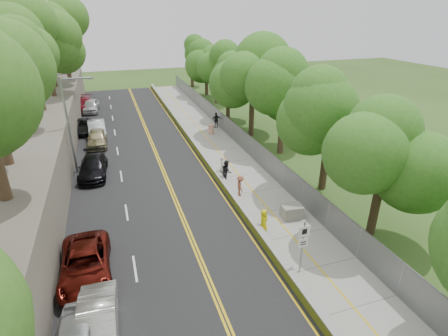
{
  "coord_description": "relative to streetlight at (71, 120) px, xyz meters",
  "views": [
    {
      "loc": [
        -7.34,
        -15.54,
        12.67
      ],
      "look_at": [
        0.5,
        8.0,
        1.4
      ],
      "focal_mm": 28.0,
      "sensor_mm": 36.0,
      "label": 1
    }
  ],
  "objects": [
    {
      "name": "ground",
      "position": [
        10.46,
        -14.0,
        -4.64
      ],
      "size": [
        140.0,
        140.0,
        0.0
      ],
      "primitive_type": "plane",
      "color": "#33511E",
      "rests_on": "ground"
    },
    {
      "name": "road",
      "position": [
        5.06,
        1.0,
        -4.62
      ],
      "size": [
        11.2,
        66.0,
        0.04
      ],
      "primitive_type": "cube",
      "color": "black",
      "rests_on": "ground"
    },
    {
      "name": "sidewalk",
      "position": [
        13.01,
        1.0,
        -4.61
      ],
      "size": [
        4.2,
        66.0,
        0.05
      ],
      "primitive_type": "cube",
      "color": "gray",
      "rests_on": "ground"
    },
    {
      "name": "jersey_barrier",
      "position": [
        10.71,
        1.0,
        -4.34
      ],
      "size": [
        0.42,
        66.0,
        0.6
      ],
      "primitive_type": "cube",
      "color": "#CFEF25",
      "rests_on": "ground"
    },
    {
      "name": "rock_embankment",
      "position": [
        -3.04,
        1.0,
        -2.64
      ],
      "size": [
        5.0,
        66.0,
        4.0
      ],
      "primitive_type": "cube",
      "color": "#595147",
      "rests_on": "ground"
    },
    {
      "name": "chainlink_fence",
      "position": [
        15.11,
        1.0,
        -3.64
      ],
      "size": [
        0.04,
        66.0,
        2.0
      ],
      "primitive_type": "cube",
      "color": "slate",
      "rests_on": "ground"
    },
    {
      "name": "trees_embankment",
      "position": [
        -2.54,
        1.0,
        5.86
      ],
      "size": [
        6.4,
        66.0,
        13.0
      ],
      "primitive_type": null,
      "color": "#437A24",
      "rests_on": "rock_embankment"
    },
    {
      "name": "trees_fenceside",
      "position": [
        17.46,
        1.0,
        2.36
      ],
      "size": [
        7.0,
        66.0,
        14.0
      ],
      "primitive_type": null,
      "color": "#3E7E24",
      "rests_on": "ground"
    },
    {
      "name": "streetlight",
      "position": [
        0.0,
        0.0,
        0.0
      ],
      "size": [
        2.52,
        0.22,
        8.0
      ],
      "color": "gray",
      "rests_on": "ground"
    },
    {
      "name": "signpost",
      "position": [
        11.51,
        -17.02,
        -2.68
      ],
      "size": [
        0.62,
        0.09,
        3.1
      ],
      "color": "gray",
      "rests_on": "sidewalk"
    },
    {
      "name": "construction_barrel",
      "position": [
        13.46,
        6.08,
        -4.08
      ],
      "size": [
        0.62,
        0.62,
        1.01
      ],
      "primitive_type": "cylinder",
      "color": "#D24226",
      "rests_on": "sidewalk"
    },
    {
      "name": "concrete_block",
      "position": [
        13.66,
        -12.11,
        -4.15
      ],
      "size": [
        1.4,
        1.11,
        0.88
      ],
      "primitive_type": "cube",
      "rotation": [
        0.0,
        0.0,
        -0.09
      ],
      "color": "slate",
      "rests_on": "sidewalk"
    },
    {
      "name": "car_1",
      "position": [
        1.46,
        -17.94,
        -3.86
      ],
      "size": [
        1.72,
        4.52,
        1.47
      ],
      "primitive_type": "imported",
      "rotation": [
        0.0,
        0.0,
        -0.04
      ],
      "color": "silver",
      "rests_on": "road"
    },
    {
      "name": "car_2",
      "position": [
        0.88,
        -13.79,
        -3.85
      ],
      "size": [
        2.51,
        5.39,
        1.5
      ],
      "primitive_type": "imported",
      "rotation": [
        0.0,
        0.0,
        0.0
      ],
      "color": "#52110B",
      "rests_on": "road"
    },
    {
      "name": "car_3",
      "position": [
        1.14,
        -1.1,
        -3.84
      ],
      "size": [
        2.51,
        5.38,
        1.52
      ],
      "primitive_type": "imported",
      "rotation": [
        0.0,
        0.0,
        -0.07
      ],
      "color": "black",
      "rests_on": "road"
    },
    {
      "name": "car_4",
      "position": [
        1.46,
        6.23,
        -3.8
      ],
      "size": [
        2.03,
        4.76,
        1.6
      ],
      "primitive_type": "imported",
      "rotation": [
        0.0,
        0.0,
        -0.03
      ],
      "color": "tan",
      "rests_on": "road"
    },
    {
      "name": "car_5",
      "position": [
        1.46,
        9.28,
        -3.78
      ],
      "size": [
        1.97,
        5.06,
        1.64
      ],
      "primitive_type": "imported",
      "rotation": [
        0.0,
        0.0,
        0.05
      ],
      "color": "#AFB2B7",
      "rests_on": "road"
    },
    {
      "name": "car_6",
      "position": [
        -0.14,
        11.28,
        -3.9
      ],
      "size": [
        2.65,
        5.16,
        1.39
      ],
      "primitive_type": "imported",
      "rotation": [
        0.0,
        0.0,
        0.07
      ],
      "color": "black",
      "rests_on": "road"
    },
    {
      "name": "car_7",
      "position": [
        -0.14,
        21.23,
        -3.76
      ],
      "size": [
        2.38,
        5.77,
        1.67
      ],
      "primitive_type": "imported",
      "rotation": [
        0.0,
        0.0,
        0.01
      ],
      "color": "maroon",
      "rests_on": "road"
    },
    {
      "name": "car_8",
      "position": [
        0.7,
        20.11,
        -3.79
      ],
      "size": [
        2.26,
        4.91,
        1.63
      ],
      "primitive_type": "imported",
      "rotation": [
        0.0,
        0.0,
        -0.07
      ],
      "color": "silver",
      "rests_on": "road"
    },
    {
      "name": "painter_0",
      "position": [
        11.21,
        -13.0,
        -3.83
      ],
      "size": [
        0.72,
        0.87,
        1.52
      ],
      "primitive_type": "imported",
      "rotation": [
        0.0,
        0.0,
        1.19
      ],
      "color": "#D2C809",
      "rests_on": "sidewalk"
    },
    {
      "name": "painter_1",
      "position": [
        11.21,
        -4.81,
        -3.66
      ],
      "size": [
        0.56,
        0.75,
        1.85
      ],
      "primitive_type": "imported",
      "rotation": [
        0.0,
        0.0,
        1.38
      ],
      "color": "silver",
      "rests_on": "sidewalk"
    },
    {
      "name": "painter_2",
      "position": [
        11.21,
        -5.9,
        -3.63
      ],
      "size": [
        0.82,
        1.01,
        1.92
      ],
      "primitive_type": "imported",
      "rotation": [
        0.0,
        0.0,
        1.46
      ],
      "color": "black",
      "rests_on": "sidewalk"
    },
    {
      "name": "painter_3",
      "position": [
        11.49,
        -8.22,
        -3.8
      ],
      "size": [
        0.72,
        1.09,
        1.58
      ],
      "primitive_type": "imported",
      "rotation": [
        0.0,
        0.0,
        1.43
      ],
      "color": "brown",
      "rests_on": "sidewalk"
    },
    {
      "name": "person_far",
      "position": [
        14.66,
        7.96,
        -3.68
      ],
      "size": [
        1.09,
        0.5,
        1.83
      ],
      "primitive_type": "imported",
      "rotation": [
        0.0,
        0.0,
        3.09
      ],
      "color": "black",
      "rests_on": "sidewalk"
    }
  ]
}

